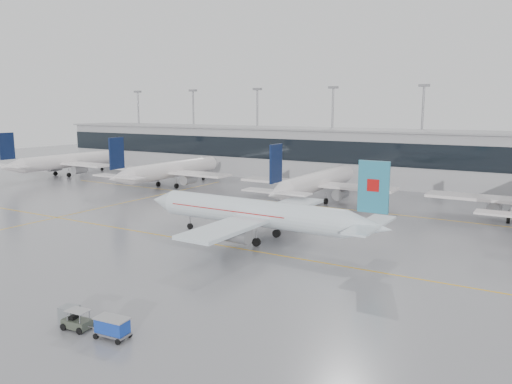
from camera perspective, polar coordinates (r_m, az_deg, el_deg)
The scene contains 15 objects.
ground at distance 65.20m, azimuth -5.44°, elevation -5.86°, with size 320.00×320.00×0.00m, color gray.
taxi_line_main at distance 65.20m, azimuth -5.44°, elevation -5.85°, with size 120.00×0.25×0.01m, color #F1AB0F.
taxi_line_north at distance 90.47m, azimuth 5.85°, elevation -1.48°, with size 120.00×0.25×0.01m, color #F1AB0F.
taxi_line_cross at distance 95.56m, azimuth -14.69°, elevation -1.15°, with size 0.25×60.00×0.01m, color #F1AB0F.
terminal at distance 119.13m, azimuth 12.45°, elevation 3.93°, with size 180.00×15.00×12.00m, color #98989C.
terminal_glass at distance 111.88m, azimuth 11.24°, elevation 4.39°, with size 180.00×0.20×5.00m, color black.
terminal_roof at distance 118.70m, azimuth 12.56°, elevation 6.91°, with size 182.00×16.00×0.40m, color gray.
light_masts at distance 124.36m, azimuth 13.46°, elevation 7.52°, with size 156.40×1.00×22.60m.
air_canada_jet at distance 65.42m, azimuth 0.33°, elevation -2.49°, with size 36.39×29.04×11.45m.
parked_jet_a at distance 137.12m, azimuth -20.97°, elevation 3.28°, with size 29.64×36.96×11.72m.
parked_jet_b at distance 111.87m, azimuth -9.76°, elevation 2.48°, with size 29.64×36.96×11.72m.
parked_jet_c at distance 93.15m, azimuth 6.85°, elevation 1.14°, with size 29.64×36.96×11.72m.
baggage_tug at distance 43.16m, azimuth -19.78°, elevation -13.85°, with size 3.43×1.62×1.64m.
baggage_cart at distance 40.70m, azimuth -16.11°, elevation -14.53°, with size 2.80×1.74×1.65m.
gse_unit at distance 44.66m, azimuth -20.55°, elevation -12.96°, with size 1.34×1.25×1.34m, color slate.
Camera 1 is at (37.33, -50.56, 17.37)m, focal length 35.00 mm.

